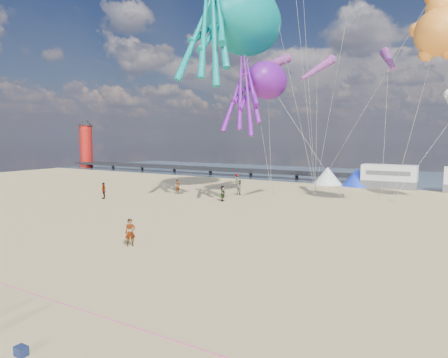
% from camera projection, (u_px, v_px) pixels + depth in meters
% --- Properties ---
extents(ground, '(120.00, 120.00, 0.00)m').
position_uv_depth(ground, '(136.00, 266.00, 20.39)').
color(ground, '#D6BB7B').
rests_on(ground, ground).
extents(water, '(120.00, 120.00, 0.00)m').
position_uv_depth(water, '(365.00, 176.00, 67.25)').
color(water, '#324C60').
rests_on(water, ground).
extents(pier, '(60.00, 3.00, 0.50)m').
position_uv_depth(pier, '(192.00, 168.00, 72.13)').
color(pier, black).
rests_on(pier, ground).
extents(lighthouse, '(2.60, 2.60, 9.00)m').
position_uv_depth(lighthouse, '(86.00, 147.00, 86.13)').
color(lighthouse, '#A5140F').
rests_on(lighthouse, ground).
extents(motorhome_0, '(6.60, 2.50, 3.00)m').
position_uv_depth(motorhome_0, '(389.00, 177.00, 51.24)').
color(motorhome_0, silver).
rests_on(motorhome_0, ground).
extents(tent_white, '(4.00, 4.00, 2.40)m').
position_uv_depth(tent_white, '(327.00, 176.00, 55.37)').
color(tent_white, white).
rests_on(tent_white, ground).
extents(tent_blue, '(4.00, 4.00, 2.40)m').
position_uv_depth(tent_blue, '(357.00, 177.00, 53.32)').
color(tent_blue, '#1933CC').
rests_on(tent_blue, ground).
extents(cooler_navy, '(0.38, 0.28, 0.30)m').
position_uv_depth(cooler_navy, '(21.00, 351.00, 11.96)').
color(cooler_navy, '#162146').
rests_on(cooler_navy, ground).
extents(rope_line, '(34.00, 0.03, 0.03)m').
position_uv_depth(rope_line, '(49.00, 299.00, 16.12)').
color(rope_line, '#F2338C').
rests_on(rope_line, ground).
extents(standing_person, '(0.71, 0.71, 1.66)m').
position_uv_depth(standing_person, '(130.00, 232.00, 23.97)').
color(standing_person, tan).
rests_on(standing_person, ground).
extents(beachgoer_0, '(0.55, 0.66, 1.54)m').
position_uv_depth(beachgoer_0, '(237.00, 179.00, 54.86)').
color(beachgoer_0, '#7F6659').
rests_on(beachgoer_0, ground).
extents(beachgoer_1, '(0.88, 1.00, 1.73)m').
position_uv_depth(beachgoer_1, '(240.00, 188.00, 45.02)').
color(beachgoer_1, '#7F6659').
rests_on(beachgoer_1, ground).
extents(beachgoer_3, '(1.29, 1.18, 1.74)m').
position_uv_depth(beachgoer_3, '(104.00, 191.00, 42.43)').
color(beachgoer_3, '#7F6659').
rests_on(beachgoer_3, ground).
extents(beachgoer_4, '(0.72, 1.00, 1.57)m').
position_uv_depth(beachgoer_4, '(223.00, 193.00, 40.91)').
color(beachgoer_4, '#7F6659').
rests_on(beachgoer_4, ground).
extents(beachgoer_5, '(0.57, 1.55, 1.65)m').
position_uv_depth(beachgoer_5, '(178.00, 187.00, 46.12)').
color(beachgoer_5, '#7F6659').
rests_on(beachgoer_5, ground).
extents(sandbag_a, '(0.50, 0.35, 0.22)m').
position_uv_depth(sandbag_a, '(272.00, 193.00, 46.27)').
color(sandbag_a, gray).
rests_on(sandbag_a, ground).
extents(sandbag_b, '(0.50, 0.35, 0.22)m').
position_uv_depth(sandbag_b, '(341.00, 195.00, 44.42)').
color(sandbag_b, gray).
rests_on(sandbag_b, ground).
extents(sandbag_c, '(0.50, 0.35, 0.22)m').
position_uv_depth(sandbag_c, '(392.00, 201.00, 40.39)').
color(sandbag_c, gray).
rests_on(sandbag_c, ground).
extents(sandbag_d, '(0.50, 0.35, 0.22)m').
position_uv_depth(sandbag_d, '(381.00, 196.00, 44.00)').
color(sandbag_d, gray).
rests_on(sandbag_d, ground).
extents(sandbag_e, '(0.50, 0.35, 0.22)m').
position_uv_depth(sandbag_e, '(315.00, 192.00, 46.52)').
color(sandbag_e, gray).
rests_on(sandbag_e, ground).
extents(kite_octopus_teal, '(8.19, 13.14, 13.95)m').
position_uv_depth(kite_octopus_teal, '(244.00, 20.00, 42.99)').
color(kite_octopus_teal, '#058882').
extents(kite_octopus_purple, '(7.12, 9.74, 10.24)m').
position_uv_depth(kite_octopus_purple, '(267.00, 80.00, 41.77)').
color(kite_octopus_purple, '#661190').
extents(kite_teddy_orange, '(4.80, 4.55, 6.43)m').
position_uv_depth(kite_teddy_orange, '(439.00, 32.00, 31.87)').
color(kite_teddy_orange, orange).
extents(windsock_left, '(2.86, 7.88, 7.83)m').
position_uv_depth(windsock_left, '(267.00, 66.00, 42.13)').
color(windsock_left, red).
extents(windsock_mid, '(2.72, 5.87, 5.84)m').
position_uv_depth(windsock_mid, '(389.00, 60.00, 37.16)').
color(windsock_mid, red).
extents(windsock_right, '(2.56, 4.57, 4.57)m').
position_uv_depth(windsock_right, '(317.00, 69.00, 35.94)').
color(windsock_right, red).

